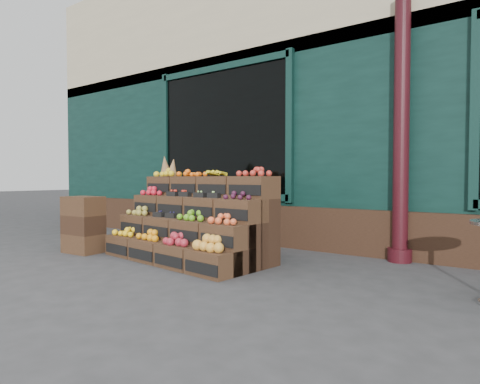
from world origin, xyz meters
The scene contains 5 objects.
ground centered at (0.00, 0.00, 0.00)m, with size 60.00×60.00×0.00m, color #373739.
shop_facade centered at (0.00, 5.11, 2.40)m, with size 12.00×6.24×4.80m.
crate_display centered at (-0.97, 0.77, 0.41)m, with size 2.22×1.28×1.33m.
spare_crates centered at (-2.44, 0.21, 0.38)m, with size 0.52×0.38×0.76m.
shopkeeper centered at (-1.24, 2.75, 0.93)m, with size 0.67×0.44×1.85m, color #164E20.
Camera 1 is at (2.39, -2.97, 1.01)m, focal length 30.00 mm.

